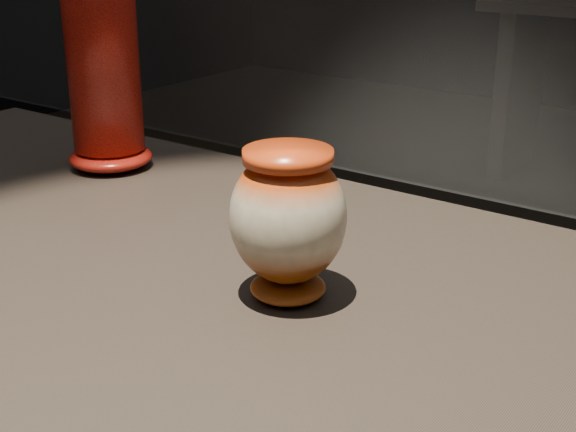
# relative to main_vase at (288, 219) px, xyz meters

# --- Properties ---
(main_vase) EXTENTS (0.17, 0.17, 0.17)m
(main_vase) POSITION_rel_main_vase_xyz_m (0.00, 0.00, 0.00)
(main_vase) COLOR #6E2F09
(main_vase) RESTS_ON display_plinth
(tall_vase) EXTENTS (0.16, 0.16, 0.44)m
(tall_vase) POSITION_rel_main_vase_xyz_m (-0.53, 0.22, 0.12)
(tall_vase) COLOR red
(tall_vase) RESTS_ON display_plinth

